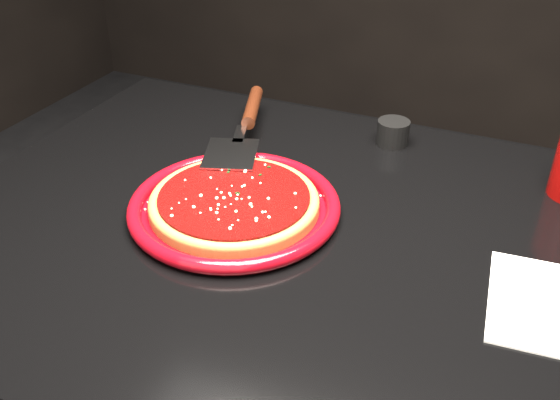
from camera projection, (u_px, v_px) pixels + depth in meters
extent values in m
cylinder|color=maroon|center=(234.00, 206.00, 0.92)|extent=(0.39, 0.39, 0.02)
cylinder|color=brown|center=(234.00, 204.00, 0.91)|extent=(0.31, 0.31, 0.01)
torus|color=brown|center=(234.00, 200.00, 0.91)|extent=(0.31, 0.31, 0.02)
cylinder|color=#630706|center=(234.00, 198.00, 0.91)|extent=(0.28, 0.28, 0.01)
cylinder|color=black|center=(393.00, 132.00, 1.10)|extent=(0.06, 0.06, 0.04)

